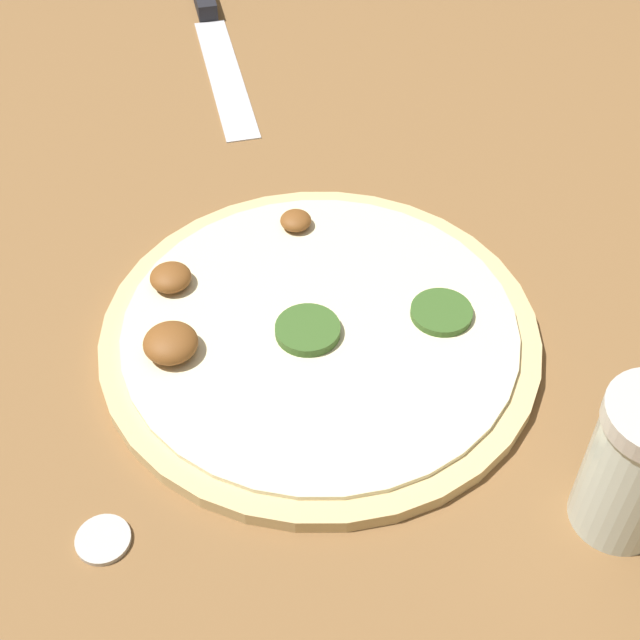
{
  "coord_description": "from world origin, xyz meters",
  "views": [
    {
      "loc": [
        -0.33,
        0.27,
        0.47
      ],
      "look_at": [
        0.0,
        0.0,
        0.02
      ],
      "focal_mm": 50.0,
      "sensor_mm": 36.0,
      "label": 1
    }
  ],
  "objects": [
    {
      "name": "ground_plane",
      "position": [
        0.0,
        0.0,
        0.0
      ],
      "size": [
        3.0,
        3.0,
        0.0
      ],
      "primitive_type": "plane",
      "color": "brown"
    },
    {
      "name": "pizza",
      "position": [
        0.0,
        0.0,
        0.01
      ],
      "size": [
        0.31,
        0.31,
        0.03
      ],
      "color": "#D6B77A",
      "rests_on": "ground_plane"
    },
    {
      "name": "knife",
      "position": [
        0.43,
        -0.2,
        0.01
      ],
      "size": [
        0.31,
        0.17,
        0.02
      ],
      "rotation": [
        0.0,
        0.0,
        2.68
      ],
      "color": "silver",
      "rests_on": "ground_plane"
    },
    {
      "name": "spice_jar",
      "position": [
        -0.22,
        -0.05,
        0.05
      ],
      "size": [
        0.06,
        0.06,
        0.1
      ],
      "color": "silver",
      "rests_on": "ground_plane"
    },
    {
      "name": "loose_cap",
      "position": [
        -0.04,
        0.2,
        0.0
      ],
      "size": [
        0.03,
        0.03,
        0.01
      ],
      "color": "beige",
      "rests_on": "ground_plane"
    }
  ]
}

